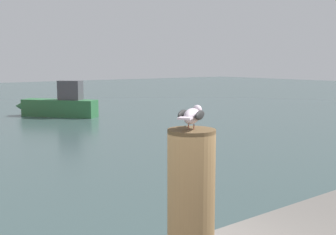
% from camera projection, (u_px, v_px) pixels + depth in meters
% --- Properties ---
extents(mooring_post, '(0.31, 0.31, 0.93)m').
position_uv_depth(mooring_post, '(191.00, 199.00, 2.76)').
color(mooring_post, brown).
rests_on(mooring_post, harbor_quay).
extents(seagull, '(0.35, 0.26, 0.14)m').
position_uv_depth(seagull, '(192.00, 115.00, 2.70)').
color(seagull, '#C67560').
rests_on(seagull, mooring_post).
extents(boat_green, '(3.69, 4.35, 1.96)m').
position_uv_depth(boat_green, '(56.00, 105.00, 22.94)').
color(boat_green, '#2D6B3D').
rests_on(boat_green, ground_plane).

